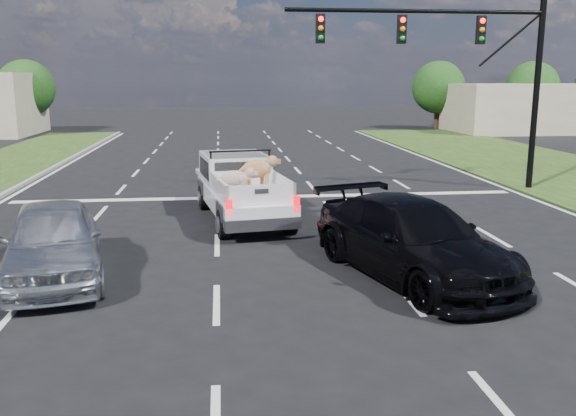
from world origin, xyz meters
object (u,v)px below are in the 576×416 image
object	(u,v)px
pickup_truck	(241,187)
silver_sedan	(53,241)
traffic_signal	(474,56)
black_coupe	(412,239)

from	to	relation	value
pickup_truck	silver_sedan	distance (m)	6.35
traffic_signal	black_coupe	distance (m)	11.31
pickup_truck	silver_sedan	world-z (taller)	pickup_truck
pickup_truck	black_coupe	size ratio (longest dim) A/B	1.02
pickup_truck	silver_sedan	bearing A→B (deg)	-137.41
pickup_truck	black_coupe	bearing A→B (deg)	-69.03
traffic_signal	silver_sedan	xyz separation A→B (m)	(-12.20, -8.67, -3.95)
silver_sedan	black_coupe	bearing A→B (deg)	-17.84
pickup_truck	black_coupe	world-z (taller)	pickup_truck
traffic_signal	black_coupe	world-z (taller)	traffic_signal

